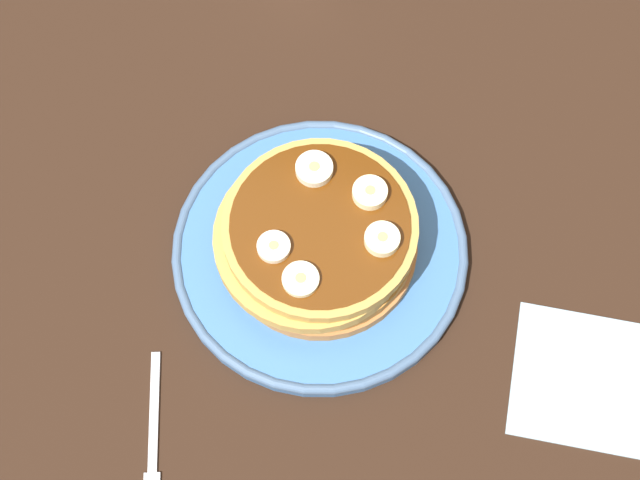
{
  "coord_description": "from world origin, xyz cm",
  "views": [
    {
      "loc": [
        -29.4,
        -9.14,
        73.63
      ],
      "look_at": [
        0.0,
        0.0,
        3.02
      ],
      "focal_mm": 53.59,
      "sensor_mm": 36.0,
      "label": 1
    }
  ],
  "objects_px": {
    "fork": "(153,444)",
    "banana_slice_2": "(384,234)",
    "plate": "(320,251)",
    "pancake_stack": "(317,236)",
    "banana_slice_1": "(370,193)",
    "banana_slice_4": "(298,279)",
    "banana_slice_0": "(274,247)",
    "napkin": "(583,379)",
    "banana_slice_3": "(314,169)"
  },
  "relations": [
    {
      "from": "banana_slice_2",
      "to": "napkin",
      "type": "distance_m",
      "value": 0.2
    },
    {
      "from": "banana_slice_4",
      "to": "pancake_stack",
      "type": "bearing_deg",
      "value": 0.96
    },
    {
      "from": "plate",
      "to": "banana_slice_2",
      "type": "bearing_deg",
      "value": -84.9
    },
    {
      "from": "banana_slice_1",
      "to": "banana_slice_3",
      "type": "xyz_separation_m",
      "value": [
        0.01,
        0.05,
        -0.0
      ]
    },
    {
      "from": "plate",
      "to": "banana_slice_0",
      "type": "distance_m",
      "value": 0.07
    },
    {
      "from": "plate",
      "to": "pancake_stack",
      "type": "relative_size",
      "value": 1.49
    },
    {
      "from": "banana_slice_0",
      "to": "banana_slice_4",
      "type": "height_order",
      "value": "same"
    },
    {
      "from": "banana_slice_1",
      "to": "fork",
      "type": "xyz_separation_m",
      "value": [
        -0.23,
        0.11,
        -0.06
      ]
    },
    {
      "from": "banana_slice_2",
      "to": "napkin",
      "type": "bearing_deg",
      "value": -104.1
    },
    {
      "from": "fork",
      "to": "napkin",
      "type": "bearing_deg",
      "value": -64.0
    },
    {
      "from": "fork",
      "to": "banana_slice_2",
      "type": "bearing_deg",
      "value": -32.84
    },
    {
      "from": "banana_slice_4",
      "to": "fork",
      "type": "bearing_deg",
      "value": 152.39
    },
    {
      "from": "fork",
      "to": "banana_slice_1",
      "type": "bearing_deg",
      "value": -25.07
    },
    {
      "from": "banana_slice_3",
      "to": "napkin",
      "type": "height_order",
      "value": "banana_slice_3"
    },
    {
      "from": "pancake_stack",
      "to": "banana_slice_3",
      "type": "relative_size",
      "value": 5.5
    },
    {
      "from": "banana_slice_3",
      "to": "banana_slice_4",
      "type": "distance_m",
      "value": 0.09
    },
    {
      "from": "pancake_stack",
      "to": "banana_slice_2",
      "type": "distance_m",
      "value": 0.06
    },
    {
      "from": "banana_slice_3",
      "to": "banana_slice_4",
      "type": "xyz_separation_m",
      "value": [
        -0.09,
        -0.02,
        -0.0
      ]
    },
    {
      "from": "pancake_stack",
      "to": "napkin",
      "type": "distance_m",
      "value": 0.24
    },
    {
      "from": "plate",
      "to": "banana_slice_0",
      "type": "bearing_deg",
      "value": 137.61
    },
    {
      "from": "pancake_stack",
      "to": "banana_slice_1",
      "type": "relative_size",
      "value": 5.92
    },
    {
      "from": "banana_slice_4",
      "to": "napkin",
      "type": "distance_m",
      "value": 0.24
    },
    {
      "from": "plate",
      "to": "banana_slice_2",
      "type": "height_order",
      "value": "banana_slice_2"
    },
    {
      "from": "banana_slice_2",
      "to": "fork",
      "type": "bearing_deg",
      "value": 147.16
    },
    {
      "from": "banana_slice_0",
      "to": "banana_slice_3",
      "type": "distance_m",
      "value": 0.07
    },
    {
      "from": "banana_slice_3",
      "to": "fork",
      "type": "xyz_separation_m",
      "value": [
        -0.23,
        0.06,
        -0.06
      ]
    },
    {
      "from": "pancake_stack",
      "to": "fork",
      "type": "xyz_separation_m",
      "value": [
        -0.19,
        0.07,
        -0.03
      ]
    },
    {
      "from": "plate",
      "to": "fork",
      "type": "xyz_separation_m",
      "value": [
        -0.19,
        0.08,
        -0.01
      ]
    },
    {
      "from": "banana_slice_3",
      "to": "napkin",
      "type": "distance_m",
      "value": 0.27
    },
    {
      "from": "pancake_stack",
      "to": "banana_slice_4",
      "type": "relative_size",
      "value": 5.79
    },
    {
      "from": "banana_slice_2",
      "to": "banana_slice_4",
      "type": "height_order",
      "value": "banana_slice_2"
    },
    {
      "from": "banana_slice_3",
      "to": "napkin",
      "type": "bearing_deg",
      "value": -108.6
    },
    {
      "from": "banana_slice_1",
      "to": "banana_slice_4",
      "type": "xyz_separation_m",
      "value": [
        -0.08,
        0.03,
        -0.0
      ]
    },
    {
      "from": "banana_slice_1",
      "to": "banana_slice_4",
      "type": "height_order",
      "value": "banana_slice_1"
    },
    {
      "from": "banana_slice_1",
      "to": "banana_slice_4",
      "type": "relative_size",
      "value": 0.98
    },
    {
      "from": "banana_slice_1",
      "to": "banana_slice_4",
      "type": "bearing_deg",
      "value": 159.36
    },
    {
      "from": "plate",
      "to": "banana_slice_1",
      "type": "height_order",
      "value": "banana_slice_1"
    },
    {
      "from": "plate",
      "to": "banana_slice_0",
      "type": "xyz_separation_m",
      "value": [
        -0.03,
        0.03,
        0.06
      ]
    },
    {
      "from": "fork",
      "to": "banana_slice_4",
      "type": "bearing_deg",
      "value": -27.61
    },
    {
      "from": "banana_slice_0",
      "to": "fork",
      "type": "height_order",
      "value": "banana_slice_0"
    },
    {
      "from": "pancake_stack",
      "to": "fork",
      "type": "height_order",
      "value": "pancake_stack"
    },
    {
      "from": "banana_slice_4",
      "to": "napkin",
      "type": "relative_size",
      "value": 0.26
    },
    {
      "from": "pancake_stack",
      "to": "plate",
      "type": "bearing_deg",
      "value": -91.8
    },
    {
      "from": "banana_slice_3",
      "to": "banana_slice_4",
      "type": "relative_size",
      "value": 1.05
    },
    {
      "from": "pancake_stack",
      "to": "fork",
      "type": "relative_size",
      "value": 1.31
    },
    {
      "from": "napkin",
      "to": "banana_slice_4",
      "type": "bearing_deg",
      "value": 92.12
    },
    {
      "from": "banana_slice_0",
      "to": "banana_slice_2",
      "type": "xyz_separation_m",
      "value": [
        0.03,
        -0.08,
        0.0
      ]
    },
    {
      "from": "pancake_stack",
      "to": "banana_slice_4",
      "type": "height_order",
      "value": "banana_slice_4"
    },
    {
      "from": "banana_slice_2",
      "to": "napkin",
      "type": "relative_size",
      "value": 0.25
    },
    {
      "from": "banana_slice_4",
      "to": "banana_slice_3",
      "type": "bearing_deg",
      "value": 9.87
    }
  ]
}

